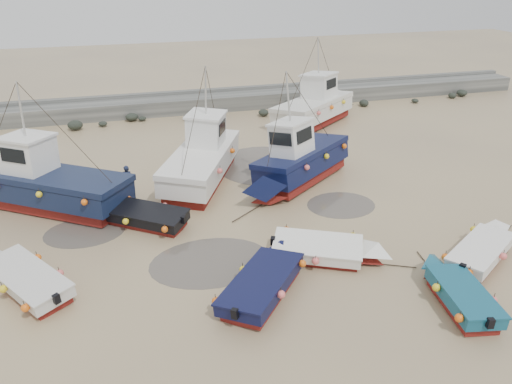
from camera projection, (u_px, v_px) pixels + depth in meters
ground at (276, 244)px, 21.95m from camera, size 120.00×120.00×0.00m
seawall at (194, 104)px, 40.85m from camera, size 60.00×4.92×1.50m
puddle_a at (210, 262)px, 20.70m from camera, size 5.08×5.08×0.01m
puddle_b at (341, 205)px, 25.46m from camera, size 3.53×3.53×0.01m
puddle_c at (85, 232)px, 22.95m from camera, size 3.66×3.66×0.01m
puddle_d at (267, 165)px, 30.41m from camera, size 6.26×6.26×0.01m
dinghy_0 at (23, 275)px, 18.90m from camera, size 4.31×5.90×1.43m
dinghy_1 at (267, 279)px, 18.67m from camera, size 4.91×5.49×1.43m
dinghy_2 at (458, 290)px, 18.03m from camera, size 2.37×5.50×1.43m
dinghy_3 at (484, 248)px, 20.65m from camera, size 5.59×3.93×1.43m
dinghy_4 at (140, 213)px, 23.45m from camera, size 5.42×4.35×1.43m
dinghy_5 at (326, 248)px, 20.63m from camera, size 5.63×3.47×1.43m
cabin_boat_0 at (39, 182)px, 24.84m from camera, size 9.99×7.57×6.22m
cabin_boat_1 at (204, 155)px, 28.19m from camera, size 6.30×10.46×6.22m
cabin_boat_2 at (299, 161)px, 27.26m from camera, size 8.40×6.74×6.22m
cabin_boat_3 at (318, 105)px, 37.78m from camera, size 9.12×7.53×6.22m
person at (129, 194)px, 26.65m from camera, size 0.62×0.42×1.64m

